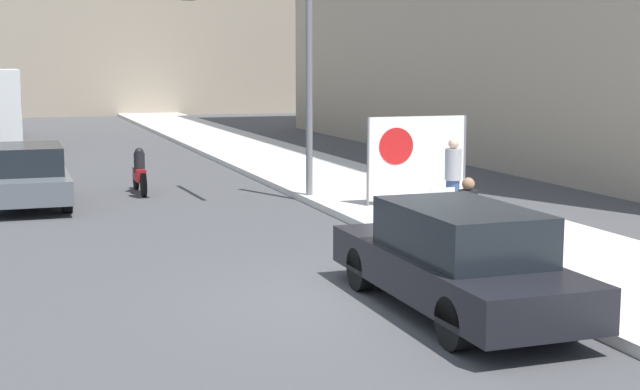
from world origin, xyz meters
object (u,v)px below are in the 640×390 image
at_px(parked_car_curbside, 456,259).
at_px(motorcycle_on_road, 140,173).
at_px(jogger_on_sidewalk, 453,178).
at_px(seated_protester, 469,211).
at_px(car_on_road_nearest, 27,175).
at_px(traffic_light_pole, 265,33).
at_px(protest_banner, 416,158).

relative_size(parked_car_curbside, motorcycle_on_road, 2.31).
bearing_deg(motorcycle_on_road, jogger_on_sidewalk, -52.49).
bearing_deg(seated_protester, car_on_road_nearest, 149.50).
distance_m(seated_protester, parked_car_curbside, 3.53).
bearing_deg(seated_protester, traffic_light_pole, 123.33).
height_order(traffic_light_pole, car_on_road_nearest, traffic_light_pole).
distance_m(seated_protester, jogger_on_sidewalk, 3.01).
height_order(jogger_on_sidewalk, motorcycle_on_road, jogger_on_sidewalk).
bearing_deg(jogger_on_sidewalk, motorcycle_on_road, -46.09).
distance_m(jogger_on_sidewalk, motorcycle_on_road, 8.88).
xyz_separation_m(parked_car_curbside, car_on_road_nearest, (-5.22, 11.56, -0.01)).
bearing_deg(protest_banner, parked_car_curbside, -111.64).
relative_size(car_on_road_nearest, motorcycle_on_road, 2.24).
relative_size(jogger_on_sidewalk, motorcycle_on_road, 0.81).
xyz_separation_m(seated_protester, car_on_road_nearest, (-7.05, 8.55, -0.10)).
bearing_deg(seated_protester, jogger_on_sidewalk, 87.77).
height_order(traffic_light_pole, motorcycle_on_road, traffic_light_pole).
xyz_separation_m(seated_protester, motorcycle_on_road, (-4.27, 9.81, -0.30)).
bearing_deg(car_on_road_nearest, motorcycle_on_road, 24.44).
xyz_separation_m(seated_protester, jogger_on_sidewalk, (1.13, 2.78, 0.18)).
bearing_deg(motorcycle_on_road, car_on_road_nearest, -155.56).
xyz_separation_m(jogger_on_sidewalk, traffic_light_pole, (-2.78, 4.17, 3.02)).
bearing_deg(seated_protester, parked_car_curbside, -101.24).
bearing_deg(traffic_light_pole, car_on_road_nearest, 163.47).
bearing_deg(motorcycle_on_road, traffic_light_pole, -47.62).
distance_m(car_on_road_nearest, motorcycle_on_road, 3.07).
distance_m(protest_banner, traffic_light_pole, 4.56).
bearing_deg(car_on_road_nearest, jogger_on_sidewalk, -35.17).
relative_size(seated_protester, traffic_light_pole, 0.21).
distance_m(protest_banner, parked_car_curbside, 8.59).
bearing_deg(car_on_road_nearest, seated_protester, -50.48).
relative_size(parked_car_curbside, car_on_road_nearest, 1.03).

